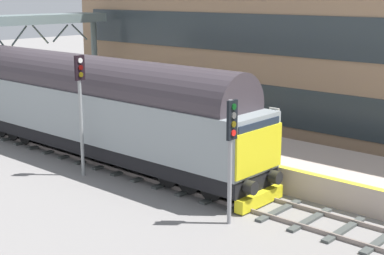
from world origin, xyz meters
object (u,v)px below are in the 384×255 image
Objects in this scene: signal_post_mid at (80,100)px; waiting_passenger at (184,115)px; diesel_locomotive at (99,106)px; platform_number_sign at (274,127)px; signal_post_near at (231,144)px.

signal_post_mid is 5.05m from waiting_passenger.
diesel_locomotive is 2.42m from signal_post_mid.
diesel_locomotive reaches higher than waiting_passenger.
platform_number_sign is 5.41m from waiting_passenger.
waiting_passenger is at bearing 81.71° from platform_number_sign.
platform_number_sign is at bearing -164.99° from waiting_passenger.
signal_post_near is at bearing -165.56° from platform_number_sign.
signal_post_near is at bearing 166.65° from waiting_passenger.
waiting_passenger is at bearing 53.36° from signal_post_near.
platform_number_sign is at bearing -75.84° from diesel_locomotive.
diesel_locomotive is at bearing 70.51° from waiting_passenger.
signal_post_mid reaches higher than diesel_locomotive.
signal_post_mid reaches higher than signal_post_near.
signal_post_mid is 2.32× the size of platform_number_sign.
platform_number_sign is at bearing 14.44° from signal_post_near.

